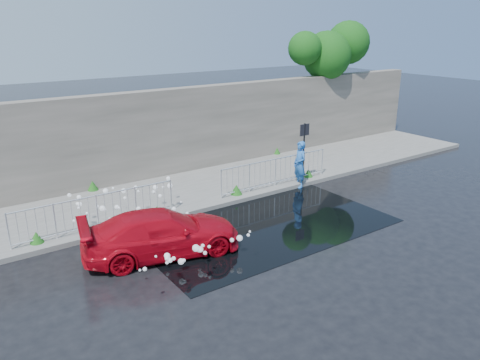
# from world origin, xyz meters

# --- Properties ---
(ground) EXTENTS (90.00, 90.00, 0.00)m
(ground) POSITION_xyz_m (0.00, 0.00, 0.00)
(ground) COLOR black
(ground) RESTS_ON ground
(pavement) EXTENTS (30.00, 4.00, 0.15)m
(pavement) POSITION_xyz_m (0.00, 5.00, 0.07)
(pavement) COLOR #5D5E59
(pavement) RESTS_ON ground
(curb) EXTENTS (30.00, 0.25, 0.16)m
(curb) POSITION_xyz_m (0.00, 3.00, 0.08)
(curb) COLOR #5D5E59
(curb) RESTS_ON ground
(retaining_wall) EXTENTS (30.00, 0.60, 3.50)m
(retaining_wall) POSITION_xyz_m (0.00, 7.20, 1.90)
(retaining_wall) COLOR #534E45
(retaining_wall) RESTS_ON pavement
(puddle) EXTENTS (8.00, 5.00, 0.01)m
(puddle) POSITION_xyz_m (0.50, 1.00, 0.01)
(puddle) COLOR black
(puddle) RESTS_ON ground
(sign_post) EXTENTS (0.45, 0.06, 2.50)m
(sign_post) POSITION_xyz_m (4.20, 3.10, 1.72)
(sign_post) COLOR black
(sign_post) RESTS_ON ground
(tree) EXTENTS (4.92, 2.45, 6.30)m
(tree) POSITION_xyz_m (9.83, 7.42, 4.83)
(tree) COLOR #332114
(tree) RESTS_ON ground
(railing_left) EXTENTS (5.05, 0.05, 1.10)m
(railing_left) POSITION_xyz_m (-4.00, 3.35, 0.74)
(railing_left) COLOR silver
(railing_left) RESTS_ON pavement
(railing_right) EXTENTS (5.05, 0.05, 1.10)m
(railing_right) POSITION_xyz_m (3.00, 3.35, 0.74)
(railing_right) COLOR silver
(railing_right) RESTS_ON pavement
(weeds) EXTENTS (12.17, 3.93, 0.37)m
(weeds) POSITION_xyz_m (-0.14, 4.54, 0.32)
(weeds) COLOR #164111
(weeds) RESTS_ON pavement
(water_spray) EXTENTS (3.69, 5.64, 1.02)m
(water_spray) POSITION_xyz_m (-2.89, 1.86, 0.78)
(water_spray) COLOR white
(water_spray) RESTS_ON ground
(red_car) EXTENTS (4.64, 2.67, 1.27)m
(red_car) POSITION_xyz_m (-3.00, 0.96, 0.63)
(red_car) COLOR #AF0715
(red_car) RESTS_ON ground
(person) EXTENTS (0.58, 0.75, 1.85)m
(person) POSITION_xyz_m (3.93, 3.00, 0.92)
(person) COLOR blue
(person) RESTS_ON ground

